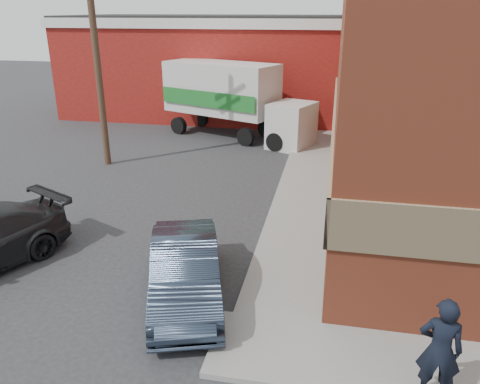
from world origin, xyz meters
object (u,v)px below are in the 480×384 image
at_px(box_truck, 233,96).
at_px(utility_pole, 95,43).
at_px(man, 440,350).
at_px(sedan, 185,271).
at_px(warehouse, 210,65).

bearing_deg(box_truck, utility_pole, -106.40).
xyz_separation_m(man, sedan, (-4.76, 2.05, -0.37)).
bearing_deg(box_truck, warehouse, 136.66).
bearing_deg(box_truck, sedan, -59.89).
relative_size(utility_pole, man, 4.91).
height_order(utility_pole, sedan, utility_pole).
height_order(utility_pole, box_truck, utility_pole).
bearing_deg(sedan, warehouse, 85.11).
distance_m(warehouse, man, 23.54).
xyz_separation_m(warehouse, utility_pole, (-1.50, -11.00, 1.93)).
distance_m(warehouse, box_truck, 6.43).
distance_m(warehouse, utility_pole, 11.27).
relative_size(warehouse, sedan, 4.00).
bearing_deg(utility_pole, warehouse, 82.23).
bearing_deg(sedan, utility_pole, 107.40).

